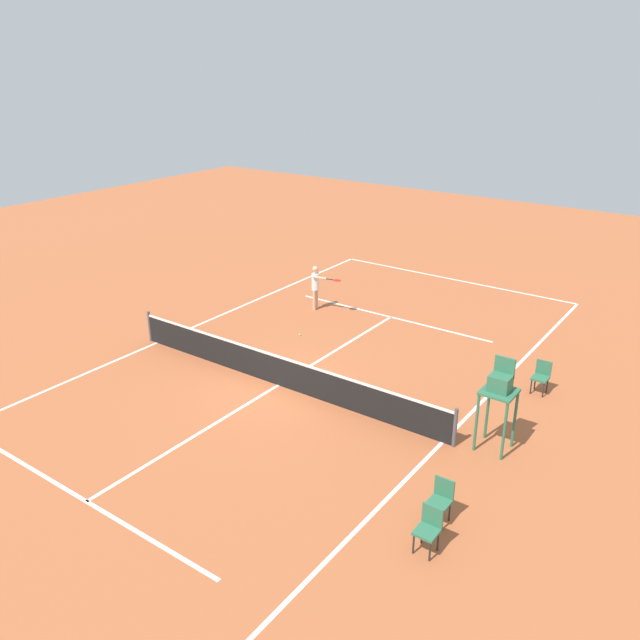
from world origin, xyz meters
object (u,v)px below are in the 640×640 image
Objects in this scene: player_serving at (316,284)px; tennis_ball at (300,335)px; umpire_chair at (499,390)px; courtside_chair_far at (441,499)px; courtside_chair_near at (429,528)px; courtside_chair_mid at (541,375)px.

player_serving is 25.42× the size of tennis_ball.
umpire_chair is at bearing 50.62° from player_serving.
player_serving is 10.53m from umpire_chair.
player_serving is 12.53m from courtside_chair_far.
courtside_chair_near is at bearing 140.36° from tennis_ball.
courtside_chair_near is (-9.45, 9.39, -0.50)m from player_serving.
courtside_chair_near and courtside_chair_mid have the same top height.
courtside_chair_mid is 1.00× the size of courtside_chair_far.
courtside_chair_far is at bearing 91.90° from umpire_chair.
tennis_ball is 8.74m from umpire_chair.
courtside_chair_far is (-0.11, 6.79, 0.00)m from courtside_chair_mid.
courtside_chair_far is (0.20, -0.95, 0.00)m from courtside_chair_near.
umpire_chair reaches higher than player_serving.
courtside_chair_near is at bearing 35.41° from player_serving.
tennis_ball is at bearing -36.26° from courtside_chair_far.
umpire_chair reaches higher than courtside_chair_mid.
courtside_chair_near and courtside_chair_far have the same top height.
courtside_chair_mid is at bearing -87.70° from courtside_chair_near.
umpire_chair reaches higher than tennis_ball.
courtside_chair_far is (-0.11, 3.24, -1.07)m from umpire_chair.
courtside_chair_near is at bearing 94.17° from umpire_chair.
courtside_chair_far is (-9.25, 8.44, -0.50)m from player_serving.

